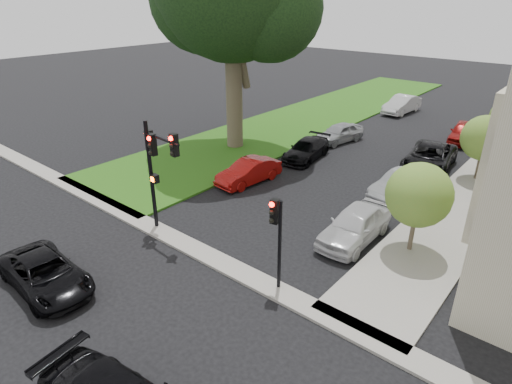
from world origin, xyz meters
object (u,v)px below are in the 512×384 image
Objects in this scene: car_cross_near at (45,274)px; car_parked_3 at (464,132)px; small_tree_b at (485,138)px; car_parked_9 at (402,104)px; car_parked_7 at (339,133)px; car_parked_2 at (430,158)px; car_parked_6 at (306,150)px; small_tree_a at (419,195)px; car_parked_5 at (249,172)px; small_tree_c at (509,117)px; traffic_signal_main at (156,158)px; car_parked_1 at (400,184)px; traffic_signal_secondary at (277,228)px; car_parked_0 at (355,225)px.

car_parked_3 reaches higher than car_cross_near.
car_parked_9 is (-9.78, 12.35, -1.81)m from small_tree_b.
small_tree_b is at bearing 5.35° from car_parked_7.
small_tree_b reaches higher than car_parked_7.
car_parked_9 is (-6.98, 12.44, 0.00)m from car_parked_2.
car_parked_6 is at bearing -76.61° from car_parked_7.
car_parked_7 is (-9.89, 1.11, -1.90)m from small_tree_b.
car_parked_2 is at bearing 105.62° from small_tree_a.
car_parked_6 reaches higher than car_cross_near.
car_cross_near is 12.38m from car_parked_5.
small_tree_c is 11.31m from car_parked_7.
small_tree_a is 1.06× the size of small_tree_c.
traffic_signal_main reaches higher than car_parked_6.
small_tree_c is at bearing 87.39° from car_parked_1.
car_parked_1 is 9.51m from car_parked_7.
traffic_signal_secondary is at bearing -97.46° from small_tree_c.
traffic_signal_main reaches higher than car_parked_1.
car_parked_9 is (-9.78, 22.43, -1.89)m from small_tree_a.
car_parked_3 is 12.61m from car_parked_6.
car_parked_5 reaches higher than car_parked_6.
small_tree_c is 0.90× the size of car_parked_5.
small_tree_a is at bearing 16.26° from car_parked_0.
small_tree_a is 0.98× the size of car_parked_1.
car_parked_1 is 18.79m from car_parked_9.
small_tree_b is 13.64m from car_parked_5.
car_parked_2 is (-2.79, -6.39, -1.73)m from small_tree_c.
car_parked_9 reaches higher than car_parked_5.
small_tree_c is (0.00, 6.30, -0.09)m from small_tree_b.
car_parked_1 is at bearing -117.62° from small_tree_b.
car_parked_9 is at bearing 101.17° from car_parked_7.
traffic_signal_secondary is 10.14m from car_parked_5.
small_tree_b is at bearing 58.65° from traffic_signal_main.
car_parked_3 is at bearing -33.51° from car_parked_9.
car_parked_9 is at bearing 128.37° from small_tree_b.
small_tree_a is 0.89× the size of car_parked_6.
traffic_signal_main is 9.26m from car_parked_0.
car_parked_1 is 12.06m from car_parked_3.
small_tree_c is at bearing 66.49° from traffic_signal_main.
car_parked_2 is at bearing -178.09° from small_tree_b.
car_cross_near is 1.10× the size of car_parked_7.
car_parked_7 is at bearing 94.67° from car_parked_5.
car_parked_3 is at bearing 51.50° from car_parked_7.
small_tree_b reaches higher than car_parked_9.
small_tree_a reaches higher than car_parked_0.
car_parked_5 is (-7.49, -3.90, 0.01)m from car_parked_1.
car_parked_9 is at bearing 90.38° from traffic_signal_main.
car_parked_0 reaches higher than car_parked_6.
car_parked_5 is (-10.12, -8.94, -1.91)m from small_tree_b.
car_parked_1 reaches higher than car_cross_near.
small_tree_b is (0.00, 10.08, -0.08)m from small_tree_a.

